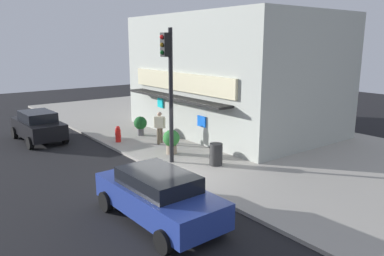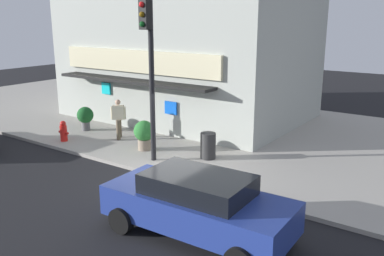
{
  "view_description": "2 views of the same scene",
  "coord_description": "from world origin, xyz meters",
  "px_view_note": "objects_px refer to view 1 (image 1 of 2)",
  "views": [
    {
      "loc": [
        11.68,
        -7.75,
        5.19
      ],
      "look_at": [
        -0.46,
        1.47,
        1.73
      ],
      "focal_mm": 35.37,
      "sensor_mm": 36.0,
      "label": 1
    },
    {
      "loc": [
        7.89,
        -9.7,
        5.02
      ],
      "look_at": [
        0.3,
        1.08,
        1.52
      ],
      "focal_mm": 39.3,
      "sensor_mm": 36.0,
      "label": 2
    }
  ],
  "objects_px": {
    "trash_can": "(216,154)",
    "potted_plant_by_doorway": "(171,140)",
    "fire_hydrant": "(118,134)",
    "parked_car_blue": "(158,195)",
    "pedestrian": "(160,126)",
    "parked_car_black": "(38,126)",
    "potted_plant_by_window": "(140,124)",
    "traffic_light": "(169,79)"
  },
  "relations": [
    {
      "from": "pedestrian",
      "to": "parked_car_black",
      "type": "relative_size",
      "value": 0.4
    },
    {
      "from": "traffic_light",
      "to": "potted_plant_by_doorway",
      "type": "height_order",
      "value": "traffic_light"
    },
    {
      "from": "pedestrian",
      "to": "potted_plant_by_doorway",
      "type": "relative_size",
      "value": 1.45
    },
    {
      "from": "fire_hydrant",
      "to": "parked_car_black",
      "type": "height_order",
      "value": "parked_car_black"
    },
    {
      "from": "pedestrian",
      "to": "parked_car_black",
      "type": "height_order",
      "value": "pedestrian"
    },
    {
      "from": "trash_can",
      "to": "potted_plant_by_window",
      "type": "height_order",
      "value": "potted_plant_by_window"
    },
    {
      "from": "trash_can",
      "to": "potted_plant_by_window",
      "type": "xyz_separation_m",
      "value": [
        -6.54,
        0.1,
        0.16
      ]
    },
    {
      "from": "parked_car_black",
      "to": "parked_car_blue",
      "type": "bearing_deg",
      "value": 0.56
    },
    {
      "from": "potted_plant_by_doorway",
      "to": "potted_plant_by_window",
      "type": "relative_size",
      "value": 1.08
    },
    {
      "from": "pedestrian",
      "to": "potted_plant_by_doorway",
      "type": "height_order",
      "value": "pedestrian"
    },
    {
      "from": "potted_plant_by_doorway",
      "to": "potted_plant_by_window",
      "type": "bearing_deg",
      "value": 170.77
    },
    {
      "from": "potted_plant_by_doorway",
      "to": "parked_car_blue",
      "type": "relative_size",
      "value": 0.25
    },
    {
      "from": "potted_plant_by_window",
      "to": "parked_car_blue",
      "type": "bearing_deg",
      "value": -26.7
    },
    {
      "from": "potted_plant_by_doorway",
      "to": "potted_plant_by_window",
      "type": "distance_m",
      "value": 4.08
    },
    {
      "from": "fire_hydrant",
      "to": "trash_can",
      "type": "distance_m",
      "value": 6.17
    },
    {
      "from": "traffic_light",
      "to": "fire_hydrant",
      "type": "bearing_deg",
      "value": -177.31
    },
    {
      "from": "traffic_light",
      "to": "trash_can",
      "type": "relative_size",
      "value": 6.04
    },
    {
      "from": "potted_plant_by_window",
      "to": "trash_can",
      "type": "bearing_deg",
      "value": -0.87
    },
    {
      "from": "pedestrian",
      "to": "potted_plant_by_window",
      "type": "height_order",
      "value": "pedestrian"
    },
    {
      "from": "potted_plant_by_doorway",
      "to": "parked_car_blue",
      "type": "bearing_deg",
      "value": -37.54
    },
    {
      "from": "trash_can",
      "to": "potted_plant_by_doorway",
      "type": "bearing_deg",
      "value": -167.56
    },
    {
      "from": "potted_plant_by_window",
      "to": "parked_car_blue",
      "type": "height_order",
      "value": "parked_car_blue"
    },
    {
      "from": "parked_car_blue",
      "to": "trash_can",
      "type": "bearing_deg",
      "value": 120.33
    },
    {
      "from": "trash_can",
      "to": "fire_hydrant",
      "type": "bearing_deg",
      "value": -165.33
    },
    {
      "from": "traffic_light",
      "to": "potted_plant_by_window",
      "type": "bearing_deg",
      "value": 164.06
    },
    {
      "from": "parked_car_black",
      "to": "traffic_light",
      "type": "bearing_deg",
      "value": 23.07
    },
    {
      "from": "parked_car_blue",
      "to": "parked_car_black",
      "type": "xyz_separation_m",
      "value": [
        -11.83,
        -0.11,
        0.03
      ]
    },
    {
      "from": "pedestrian",
      "to": "potted_plant_by_window",
      "type": "relative_size",
      "value": 1.56
    },
    {
      "from": "fire_hydrant",
      "to": "parked_car_black",
      "type": "xyz_separation_m",
      "value": [
        -3.22,
        -3.08,
        0.29
      ]
    },
    {
      "from": "trash_can",
      "to": "parked_car_blue",
      "type": "height_order",
      "value": "parked_car_blue"
    },
    {
      "from": "potted_plant_by_doorway",
      "to": "trash_can",
      "type": "bearing_deg",
      "value": 12.44
    },
    {
      "from": "fire_hydrant",
      "to": "potted_plant_by_window",
      "type": "xyz_separation_m",
      "value": [
        -0.58,
        1.66,
        0.23
      ]
    },
    {
      "from": "fire_hydrant",
      "to": "parked_car_blue",
      "type": "relative_size",
      "value": 0.18
    },
    {
      "from": "fire_hydrant",
      "to": "parked_car_blue",
      "type": "height_order",
      "value": "parked_car_blue"
    },
    {
      "from": "fire_hydrant",
      "to": "potted_plant_by_doorway",
      "type": "distance_m",
      "value": 3.6
    },
    {
      "from": "traffic_light",
      "to": "parked_car_blue",
      "type": "height_order",
      "value": "traffic_light"
    },
    {
      "from": "potted_plant_by_doorway",
      "to": "parked_car_black",
      "type": "xyz_separation_m",
      "value": [
        -6.67,
        -4.08,
        0.05
      ]
    },
    {
      "from": "potted_plant_by_window",
      "to": "fire_hydrant",
      "type": "bearing_deg",
      "value": -70.75
    },
    {
      "from": "fire_hydrant",
      "to": "potted_plant_by_window",
      "type": "relative_size",
      "value": 0.8
    },
    {
      "from": "traffic_light",
      "to": "pedestrian",
      "type": "bearing_deg",
      "value": 155.14
    },
    {
      "from": "traffic_light",
      "to": "parked_car_black",
      "type": "bearing_deg",
      "value": -156.93
    },
    {
      "from": "traffic_light",
      "to": "parked_car_black",
      "type": "distance_m",
      "value": 8.87
    }
  ]
}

